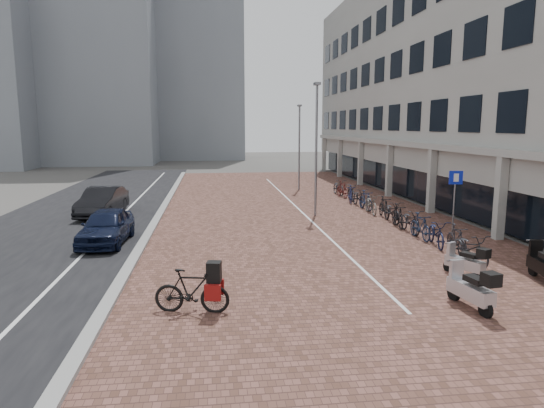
{
  "coord_description": "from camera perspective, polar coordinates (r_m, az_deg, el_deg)",
  "views": [
    {
      "loc": [
        -2.45,
        -13.41,
        4.47
      ],
      "look_at": [
        0.0,
        6.0,
        1.3
      ],
      "focal_mm": 31.77,
      "sensor_mm": 36.0,
      "label": 1
    }
  ],
  "objects": [
    {
      "name": "lamp_far",
      "position": [
        33.74,
        3.25,
        6.59
      ],
      "size": [
        0.12,
        0.12,
        5.87
      ],
      "primitive_type": "cylinder",
      "color": "gray",
      "rests_on": "ground"
    },
    {
      "name": "bg_towers",
      "position": [
        64.18,
        -18.65,
        17.25
      ],
      "size": [
        33.0,
        23.0,
        32.0
      ],
      "color": "gray",
      "rests_on": "ground"
    },
    {
      "name": "scooter_back",
      "position": [
        12.91,
        22.47,
        -9.1
      ],
      "size": [
        0.76,
        1.72,
        1.14
      ],
      "primitive_type": null,
      "rotation": [
        0.0,
        0.0,
        0.15
      ],
      "color": "#BBBAC0",
      "rests_on": "ground"
    },
    {
      "name": "car_dark",
      "position": [
        25.66,
        -19.45,
        0.27
      ],
      "size": [
        1.94,
        4.49,
        1.44
      ],
      "primitive_type": "imported",
      "rotation": [
        0.0,
        0.0,
        -0.1
      ],
      "color": "black",
      "rests_on": "ground"
    },
    {
      "name": "hero_bike",
      "position": [
        11.9,
        -9.49,
        -10.05
      ],
      "size": [
        1.89,
        0.86,
        1.29
      ],
      "rotation": [
        0.0,
        0.0,
        1.38
      ],
      "color": "black",
      "rests_on": "ground"
    },
    {
      "name": "scooter_front",
      "position": [
        15.6,
        21.89,
        -6.25
      ],
      "size": [
        1.05,
        1.48,
        0.98
      ],
      "primitive_type": null,
      "rotation": [
        0.0,
        0.0,
        0.47
      ],
      "color": "#BABABF",
      "rests_on": "ground"
    },
    {
      "name": "curb",
      "position": [
        25.92,
        -12.95,
        -0.8
      ],
      "size": [
        0.35,
        42.0,
        0.14
      ],
      "primitive_type": "cube",
      "color": "gray",
      "rests_on": "ground"
    },
    {
      "name": "lane_line",
      "position": [
        26.19,
        -17.09,
        -0.98
      ],
      "size": [
        0.12,
        44.0,
        0.0
      ],
      "primitive_type": "cube",
      "color": "white",
      "rests_on": "street_asphalt"
    },
    {
      "name": "ground",
      "position": [
        14.35,
        3.04,
        -8.97
      ],
      "size": [
        140.0,
        140.0,
        0.0
      ],
      "primitive_type": "plane",
      "color": "#474442",
      "rests_on": "ground"
    },
    {
      "name": "parking_sign",
      "position": [
        21.21,
        20.86,
        1.41
      ],
      "size": [
        0.56,
        0.12,
        2.67
      ],
      "rotation": [
        0.0,
        0.0,
        -0.14
      ],
      "color": "slate",
      "rests_on": "ground"
    },
    {
      "name": "lamp_near",
      "position": [
        23.98,
        5.26,
        6.25
      ],
      "size": [
        0.12,
        0.12,
        6.5
      ],
      "primitive_type": "cylinder",
      "color": "slate",
      "rests_on": "ground"
    },
    {
      "name": "bike_row",
      "position": [
        24.26,
        12.88,
        -0.4
      ],
      "size": [
        1.28,
        18.12,
        1.05
      ],
      "color": "black",
      "rests_on": "ground"
    },
    {
      "name": "street_asphalt",
      "position": [
        26.62,
        -21.33,
        -1.09
      ],
      "size": [
        8.0,
        50.0,
        0.03
      ],
      "primitive_type": "cube",
      "color": "black",
      "rests_on": "ground"
    },
    {
      "name": "parking_line",
      "position": [
        26.21,
        3.13,
        -0.55
      ],
      "size": [
        0.1,
        30.0,
        0.0
      ],
      "primitive_type": "cube",
      "color": "white",
      "rests_on": "plaza_brick"
    },
    {
      "name": "car_navy",
      "position": [
        19.52,
        -19.04,
        -2.53
      ],
      "size": [
        1.77,
        4.02,
        1.34
      ],
      "primitive_type": "imported",
      "rotation": [
        0.0,
        0.0,
        -0.05
      ],
      "color": "black",
      "rests_on": "ground"
    },
    {
      "name": "office_building",
      "position": [
        33.44,
        21.12,
        15.44
      ],
      "size": [
        8.4,
        40.0,
        15.0
      ],
      "color": "#A4A49E",
      "rests_on": "ground"
    },
    {
      "name": "plaza_brick",
      "position": [
        26.18,
        2.7,
        -0.61
      ],
      "size": [
        14.5,
        42.0,
        0.04
      ],
      "primitive_type": "cube",
      "color": "brown",
      "rests_on": "ground"
    }
  ]
}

